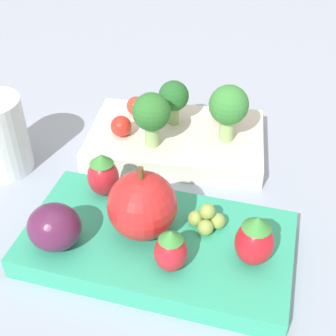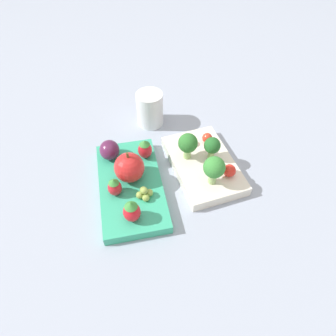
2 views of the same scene
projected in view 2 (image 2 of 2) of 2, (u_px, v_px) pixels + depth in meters
The scene contains 16 objects.
ground_plane at pixel (169, 182), 0.62m from camera, with size 4.00×4.00×0.00m, color #939EB2.
bento_box_savoury at pixel (203, 165), 0.63m from camera, with size 0.20×0.13×0.02m.
bento_box_fruit at pixel (131, 186), 0.60m from camera, with size 0.24×0.14×0.02m.
broccoli_floret_0 at pixel (214, 168), 0.56m from camera, with size 0.04×0.04×0.06m.
broccoli_floret_1 at pixel (212, 146), 0.61m from camera, with size 0.03×0.03×0.05m.
broccoli_floret_2 at pixel (188, 144), 0.60m from camera, with size 0.04×0.04×0.06m.
cherry_tomato_0 at pixel (207, 138), 0.65m from camera, with size 0.02×0.02×0.02m.
cherry_tomato_1 at pixel (187, 140), 0.65m from camera, with size 0.02×0.02×0.02m.
cherry_tomato_2 at pixel (229, 171), 0.59m from camera, with size 0.03×0.03×0.03m.
apple at pixel (129, 167), 0.57m from camera, with size 0.06×0.06×0.07m.
strawberry_0 at pixel (132, 211), 0.52m from camera, with size 0.03×0.03×0.05m.
strawberry_1 at pixel (115, 187), 0.56m from camera, with size 0.03×0.03×0.04m.
strawberry_2 at pixel (145, 149), 0.62m from camera, with size 0.03×0.03×0.05m.
plum at pixel (110, 150), 0.62m from camera, with size 0.04×0.04×0.04m.
grape_cluster at pixel (145, 193), 0.56m from camera, with size 0.03×0.03×0.02m.
drinking_cup at pixel (150, 109), 0.71m from camera, with size 0.06×0.06×0.08m.
Camera 2 is at (0.36, -0.12, 0.48)m, focal length 32.00 mm.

